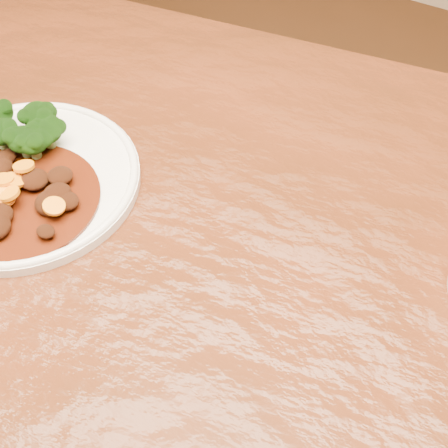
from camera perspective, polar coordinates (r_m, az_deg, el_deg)
The scene contains 4 objects.
dining_table at distance 0.75m, azimuth -2.90°, elevation -6.88°, with size 1.61×1.09×0.75m.
dinner_plate at distance 0.79m, azimuth -17.90°, elevation 3.96°, with size 0.28×0.28×0.02m.
broccoli_florets at distance 0.81m, azimuth -18.40°, elevation 8.30°, with size 0.12×0.09×0.05m.
mince_stew at distance 0.75m, azimuth -18.45°, elevation 2.46°, with size 0.19×0.19×0.03m.
Camera 1 is at (0.24, -0.34, 1.29)m, focal length 50.00 mm.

